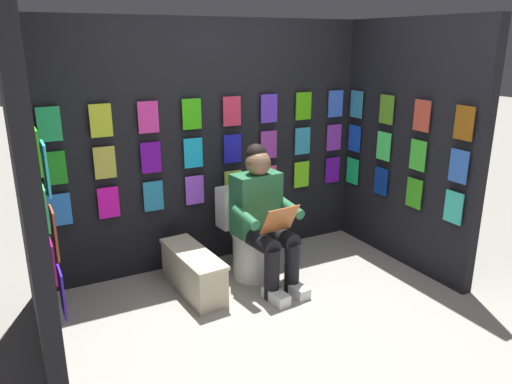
{
  "coord_description": "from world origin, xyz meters",
  "views": [
    {
      "loc": [
        1.64,
        2.36,
        1.99
      ],
      "look_at": [
        -0.07,
        -0.88,
        0.85
      ],
      "focal_mm": 34.23,
      "sensor_mm": 36.0,
      "label": 1
    }
  ],
  "objects": [
    {
      "name": "comic_longbox_near",
      "position": [
        0.41,
        -1.08,
        0.18
      ],
      "size": [
        0.32,
        0.81,
        0.36
      ],
      "rotation": [
        0.0,
        0.0,
        0.07
      ],
      "color": "beige",
      "rests_on": "ground"
    },
    {
      "name": "person_reading",
      "position": [
        -0.18,
        -0.96,
        0.6
      ],
      "size": [
        0.55,
        0.71,
        1.19
      ],
      "rotation": [
        0.0,
        0.0,
        0.1
      ],
      "color": "#286B42",
      "rests_on": "ground"
    },
    {
      "name": "display_wall_left",
      "position": [
        -1.56,
        -0.8,
        1.09
      ],
      "size": [
        0.14,
        1.61,
        2.18
      ],
      "color": "black",
      "rests_on": "ground"
    },
    {
      "name": "display_wall_right",
      "position": [
        1.56,
        -0.8,
        1.09
      ],
      "size": [
        0.14,
        1.61,
        2.18
      ],
      "color": "black",
      "rests_on": "ground"
    },
    {
      "name": "ground_plane",
      "position": [
        0.0,
        0.0,
        0.0
      ],
      "size": [
        30.0,
        30.0,
        0.0
      ],
      "primitive_type": "plane",
      "color": "#9E998E"
    },
    {
      "name": "toilet",
      "position": [
        -0.16,
        -1.18,
        0.33
      ],
      "size": [
        0.43,
        0.57,
        0.77
      ],
      "rotation": [
        0.0,
        0.0,
        0.1
      ],
      "color": "white",
      "rests_on": "ground"
    },
    {
      "name": "display_wall_back",
      "position": [
        0.0,
        -1.66,
        1.09
      ],
      "size": [
        3.12,
        0.14,
        2.18
      ],
      "color": "black",
      "rests_on": "ground"
    }
  ]
}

